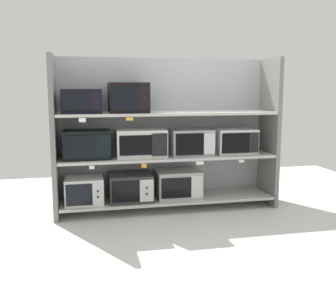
{
  "coord_description": "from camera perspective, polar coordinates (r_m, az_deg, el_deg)",
  "views": [
    {
      "loc": [
        -0.93,
        -4.39,
        1.42
      ],
      "look_at": [
        0.0,
        0.0,
        0.74
      ],
      "focal_mm": 41.79,
      "sensor_mm": 36.0,
      "label": 1
    }
  ],
  "objects": [
    {
      "name": "microwave_3",
      "position": [
        4.43,
        -11.74,
        0.38
      ],
      "size": [
        0.51,
        0.36,
        0.32
      ],
      "color": "black",
      "rests_on": "shelf_1"
    },
    {
      "name": "price_tag_1",
      "position": [
        4.25,
        -3.53,
        -2.74
      ],
      "size": [
        0.06,
        0.0,
        0.05
      ],
      "primitive_type": "cube",
      "color": "orange"
    },
    {
      "name": "price_tag_4",
      "position": [
        4.14,
        -12.38,
        3.85
      ],
      "size": [
        0.07,
        0.0,
        0.04
      ],
      "primitive_type": "cube",
      "color": "white"
    },
    {
      "name": "shelf_0",
      "position": [
        4.67,
        0.0,
        -7.56
      ],
      "size": [
        2.47,
        0.51,
        0.03
      ],
      "primitive_type": "cube",
      "color": "beige",
      "rests_on": "ground"
    },
    {
      "name": "microwave_5",
      "position": [
        4.59,
        3.36,
        0.72
      ],
      "size": [
        0.48,
        0.37,
        0.3
      ],
      "color": "#9C9DAC",
      "rests_on": "shelf_1"
    },
    {
      "name": "microwave_2",
      "position": [
        4.64,
        1.47,
        -5.39
      ],
      "size": [
        0.52,
        0.38,
        0.32
      ],
      "color": "#A4A5A5",
      "rests_on": "shelf_0"
    },
    {
      "name": "price_tag_0",
      "position": [
        4.21,
        -11.05,
        -2.94
      ],
      "size": [
        0.05,
        0.0,
        0.04
      ],
      "primitive_type": "cube",
      "color": "white"
    },
    {
      "name": "microwave_8",
      "position": [
        4.41,
        -5.81,
        7.17
      ],
      "size": [
        0.43,
        0.44,
        0.33
      ],
      "color": "black",
      "rests_on": "shelf_2"
    },
    {
      "name": "microwave_6",
      "position": [
        4.76,
        9.74,
        0.85
      ],
      "size": [
        0.48,
        0.35,
        0.29
      ],
      "color": "silver",
      "rests_on": "shelf_1"
    },
    {
      "name": "microwave_4",
      "position": [
        4.47,
        -3.97,
        0.58
      ],
      "size": [
        0.57,
        0.37,
        0.31
      ],
      "color": "silver",
      "rests_on": "shelf_1"
    },
    {
      "name": "price_tag_2",
      "position": [
        4.39,
        4.67,
        -2.34
      ],
      "size": [
        0.09,
        0.0,
        0.04
      ],
      "primitive_type": "cube",
      "color": "white"
    },
    {
      "name": "back_panel",
      "position": [
        4.78,
        -0.68,
        2.2
      ],
      "size": [
        2.67,
        0.04,
        1.77
      ],
      "primitive_type": "cube",
      "color": "#9EA3A8",
      "rests_on": "ground"
    },
    {
      "name": "ground",
      "position": [
        3.79,
        3.23,
        -13.55
      ],
      "size": [
        6.47,
        6.0,
        0.02
      ],
      "primitive_type": "cube",
      "color": "silver"
    },
    {
      "name": "shelf_1",
      "position": [
        4.55,
        0.0,
        -1.43
      ],
      "size": [
        2.47,
        0.51,
        0.03
      ],
      "primitive_type": "cube",
      "color": "beige"
    },
    {
      "name": "price_tag_3",
      "position": [
        4.55,
        10.66,
        -2.03
      ],
      "size": [
        0.07,
        0.0,
        0.03
      ],
      "primitive_type": "cube",
      "color": "beige"
    },
    {
      "name": "microwave_7",
      "position": [
        4.38,
        -12.49,
        6.55
      ],
      "size": [
        0.43,
        0.38,
        0.26
      ],
      "color": "black",
      "rests_on": "shelf_2"
    },
    {
      "name": "price_tag_5",
      "position": [
        4.17,
        -5.62,
        4.1
      ],
      "size": [
        0.08,
        0.0,
        0.03
      ],
      "primitive_type": "cube",
      "color": "orange"
    },
    {
      "name": "microwave_0",
      "position": [
        4.53,
        -12.11,
        -6.16
      ],
      "size": [
        0.42,
        0.41,
        0.29
      ],
      "color": "silver",
      "rests_on": "shelf_0"
    },
    {
      "name": "upright_left",
      "position": [
        4.43,
        -16.25,
        1.35
      ],
      "size": [
        0.05,
        0.51,
        1.77
      ],
      "primitive_type": "cube",
      "color": "slate",
      "rests_on": "ground"
    },
    {
      "name": "upright_right",
      "position": [
        4.94,
        14.56,
        2.12
      ],
      "size": [
        0.05,
        0.51,
        1.77
      ],
      "primitive_type": "cube",
      "color": "slate",
      "rests_on": "ground"
    },
    {
      "name": "shelf_2",
      "position": [
        4.49,
        0.0,
        4.93
      ],
      "size": [
        2.47,
        0.51,
        0.03
      ],
      "primitive_type": "cube",
      "color": "beige"
    },
    {
      "name": "microwave_1",
      "position": [
        4.55,
        -5.52,
        -5.79
      ],
      "size": [
        0.49,
        0.44,
        0.31
      ],
      "color": "#2E2C2C",
      "rests_on": "shelf_0"
    }
  ]
}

